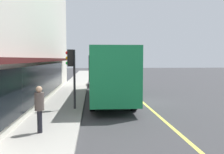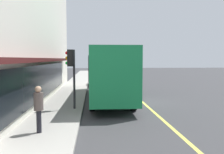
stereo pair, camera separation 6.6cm
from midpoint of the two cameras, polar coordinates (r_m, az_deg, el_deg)
The scene contains 7 objects.
ground at distance 16.15m, azimuth 7.34°, elevation -5.90°, with size 120.00×120.00×0.00m, color #38383A.
sidewalk at distance 15.91m, azimuth -10.96°, elevation -5.82°, with size 80.00×2.50×0.15m, color #9E9B93.
lane_centre_stripe at distance 16.15m, azimuth 7.34°, elevation -5.89°, with size 36.00×0.16×0.01m, color #D8D14C.
bus at distance 16.66m, azimuth -0.58°, elevation 1.33°, with size 11.15×2.67×3.50m.
traffic_light at distance 13.13m, azimuth -9.52°, elevation 2.86°, with size 0.30×0.52×3.20m.
car_silver at distance 25.54m, azimuth -2.82°, elevation -0.43°, with size 4.35×1.96×1.52m.
pedestrian_near_storefront at distance 9.21m, azimuth -16.79°, elevation -6.31°, with size 0.34×0.34×1.72m.
Camera 2 is at (-15.56, 3.22, 2.85)m, focal length 38.64 mm.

